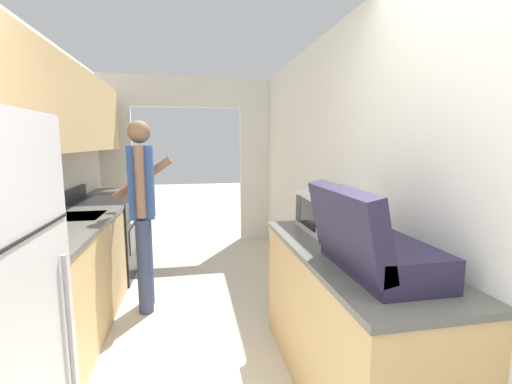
% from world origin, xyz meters
% --- Properties ---
extents(wall_left, '(0.38, 6.77, 2.50)m').
position_xyz_m(wall_left, '(-1.20, 2.00, 1.52)').
color(wall_left, silver).
rests_on(wall_left, ground_plane).
extents(wall_right, '(0.06, 6.77, 2.50)m').
position_xyz_m(wall_right, '(1.28, 1.58, 1.25)').
color(wall_right, silver).
rests_on(wall_right, ground_plane).
extents(wall_far_with_doorway, '(2.90, 0.06, 2.50)m').
position_xyz_m(wall_far_with_doorway, '(0.00, 4.40, 1.44)').
color(wall_far_with_doorway, silver).
rests_on(wall_far_with_doorway, ground_plane).
extents(counter_left, '(0.62, 3.30, 0.90)m').
position_xyz_m(counter_left, '(-0.95, 2.33, 0.45)').
color(counter_left, tan).
rests_on(counter_left, ground_plane).
extents(counter_right, '(0.62, 1.62, 0.90)m').
position_xyz_m(counter_right, '(0.95, 0.91, 0.45)').
color(counter_right, tan).
rests_on(counter_right, ground_plane).
extents(range_oven, '(0.66, 0.76, 1.04)m').
position_xyz_m(range_oven, '(-0.94, 3.11, 0.46)').
color(range_oven, black).
rests_on(range_oven, ground_plane).
extents(person, '(0.55, 0.39, 1.72)m').
position_xyz_m(person, '(-0.40, 2.25, 0.93)').
color(person, '#384266').
rests_on(person, ground_plane).
extents(suitcase, '(0.45, 0.68, 0.43)m').
position_xyz_m(suitcase, '(0.88, 0.58, 1.04)').
color(suitcase, '#231E38').
rests_on(suitcase, counter_right).
extents(microwave, '(0.40, 0.49, 0.28)m').
position_xyz_m(microwave, '(1.03, 1.37, 1.04)').
color(microwave, '#B7B7BC').
rests_on(microwave, counter_right).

